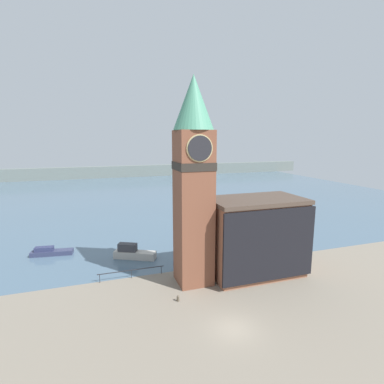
{
  "coord_description": "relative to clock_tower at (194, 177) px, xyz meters",
  "views": [
    {
      "loc": [
        -11.31,
        -22.09,
        17.06
      ],
      "look_at": [
        -1.53,
        7.43,
        11.46
      ],
      "focal_mm": 28.0,
      "sensor_mm": 36.0,
      "label": 1
    }
  ],
  "objects": [
    {
      "name": "boat_far",
      "position": [
        -17.51,
        14.46,
        -12.19
      ],
      "size": [
        5.99,
        2.16,
        1.32
      ],
      "rotation": [
        0.0,
        0.0,
        -0.13
      ],
      "color": "#333856",
      "rests_on": "water"
    },
    {
      "name": "pier_railing",
      "position": [
        -7.04,
        3.13,
        -11.75
      ],
      "size": [
        8.11,
        0.08,
        1.09
      ],
      "color": "#232328",
      "rests_on": "ground_plane"
    },
    {
      "name": "mooring_bollard_near",
      "position": [
        -3.01,
        -3.78,
        -12.33
      ],
      "size": [
        0.3,
        0.3,
        0.65
      ],
      "color": "brown",
      "rests_on": "ground_plane"
    },
    {
      "name": "water",
      "position": [
        0.52,
        63.38,
        -12.68
      ],
      "size": [
        160.0,
        120.0,
        0.0
      ],
      "color": "slate",
      "rests_on": "ground_plane"
    },
    {
      "name": "boat_near",
      "position": [
        -6.01,
        9.4,
        -11.89
      ],
      "size": [
        6.03,
        4.08,
        2.17
      ],
      "rotation": [
        0.0,
        0.0,
        -0.47
      ],
      "color": "#B7B2A8",
      "rests_on": "water"
    },
    {
      "name": "far_shoreline",
      "position": [
        0.52,
        103.38,
        -10.18
      ],
      "size": [
        180.0,
        3.0,
        5.0
      ],
      "color": "slate",
      "rests_on": "water"
    },
    {
      "name": "pier_building",
      "position": [
        8.13,
        -0.33,
        -7.77
      ],
      "size": [
        11.86,
        7.04,
        9.78
      ],
      "color": "#935B42",
      "rests_on": "ground_plane"
    },
    {
      "name": "ground_plane",
      "position": [
        0.52,
        -9.89,
        -12.68
      ],
      "size": [
        160.0,
        160.0,
        0.0
      ],
      "primitive_type": "plane",
      "color": "gray"
    },
    {
      "name": "clock_tower",
      "position": [
        0.0,
        0.0,
        0.0
      ],
      "size": [
        4.53,
        4.53,
        23.87
      ],
      "color": "brown",
      "rests_on": "ground_plane"
    }
  ]
}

